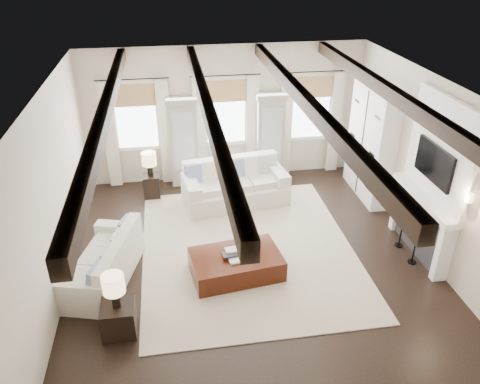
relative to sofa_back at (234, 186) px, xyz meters
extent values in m
plane|color=black|center=(-0.01, -2.43, -0.40)|extent=(7.50, 7.50, 0.00)
cube|color=beige|center=(-0.01, 1.32, 1.20)|extent=(6.50, 0.04, 3.20)
cube|color=beige|center=(-0.01, -6.18, 1.20)|extent=(6.50, 0.04, 3.20)
cube|color=beige|center=(-3.26, -2.43, 1.20)|extent=(0.04, 7.50, 3.20)
cube|color=beige|center=(3.24, -2.43, 1.20)|extent=(0.04, 7.50, 3.20)
cube|color=white|center=(-0.01, -2.43, 2.80)|extent=(6.50, 7.50, 0.04)
cube|color=black|center=(-2.21, -2.43, 2.68)|extent=(0.16, 7.40, 0.22)
cube|color=black|center=(-0.76, -2.43, 2.68)|extent=(0.16, 7.40, 0.22)
cube|color=black|center=(0.74, -2.43, 2.68)|extent=(0.16, 7.40, 0.22)
cube|color=black|center=(2.19, -2.43, 2.68)|extent=(0.16, 7.40, 0.22)
cube|color=white|center=(-2.06, 1.29, 1.25)|extent=(0.90, 0.03, 1.45)
cube|color=#A67C4C|center=(-2.06, 1.23, 1.78)|extent=(0.94, 0.04, 0.50)
cube|color=beige|center=(-2.68, 1.19, 0.87)|extent=(0.28, 0.08, 2.50)
cube|color=beige|center=(-1.44, 1.19, 0.87)|extent=(0.28, 0.08, 2.50)
cylinder|color=black|center=(-2.06, 1.18, 2.15)|extent=(1.60, 0.02, 0.02)
cube|color=white|center=(-0.01, 1.29, 1.25)|extent=(0.90, 0.03, 1.45)
cube|color=#A67C4C|center=(-0.01, 1.23, 1.78)|extent=(0.94, 0.04, 0.50)
cube|color=beige|center=(-0.63, 1.19, 0.87)|extent=(0.28, 0.08, 2.50)
cube|color=beige|center=(0.61, 1.19, 0.87)|extent=(0.28, 0.08, 2.50)
cylinder|color=black|center=(-0.01, 1.18, 2.15)|extent=(1.60, 0.02, 0.02)
cube|color=white|center=(2.04, 1.29, 1.25)|extent=(0.90, 0.03, 1.45)
cube|color=#A67C4C|center=(2.04, 1.23, 1.78)|extent=(0.94, 0.04, 0.50)
cube|color=beige|center=(1.42, 1.19, 0.87)|extent=(0.28, 0.08, 2.50)
cube|color=beige|center=(2.66, 1.19, 0.87)|extent=(0.28, 0.08, 2.50)
cylinder|color=black|center=(2.04, 1.18, 2.15)|extent=(1.60, 0.02, 0.02)
cube|color=#A49F8F|center=(-1.03, 1.10, 0.60)|extent=(0.64, 0.38, 2.00)
cube|color=#B2B7BA|center=(-1.03, 0.90, 0.75)|extent=(0.48, 0.02, 1.40)
cube|color=#A49F8F|center=(-1.03, 1.10, 1.66)|extent=(0.70, 0.42, 0.12)
cube|color=#A49F8F|center=(1.02, 1.10, 0.60)|extent=(0.64, 0.38, 2.00)
cube|color=#B2B7BA|center=(1.02, 0.90, 0.75)|extent=(0.48, 0.02, 1.40)
cube|color=#A49F8F|center=(1.02, 1.10, 1.66)|extent=(0.70, 0.42, 0.12)
cube|color=#242427|center=(3.15, -2.43, 0.15)|extent=(0.18, 1.50, 1.10)
cube|color=black|center=(3.12, -2.43, 0.00)|extent=(0.10, 0.90, 0.70)
cube|color=white|center=(3.11, -3.25, 0.15)|extent=(0.26, 0.14, 1.10)
cube|color=white|center=(3.11, -1.61, 0.15)|extent=(0.26, 0.14, 1.10)
cube|color=white|center=(3.08, -2.43, 0.76)|extent=(0.32, 1.90, 0.12)
cube|color=white|center=(3.19, -2.43, 1.70)|extent=(0.10, 1.90, 1.80)
cube|color=black|center=(3.12, -2.43, 1.45)|extent=(0.07, 1.10, 0.64)
cylinder|color=#FFD899|center=(3.14, -3.48, 1.35)|extent=(0.10, 0.10, 0.14)
cube|color=silver|center=(3.04, -0.08, 0.85)|extent=(0.40, 1.70, 2.50)
cube|color=black|center=(2.83, -0.08, 0.85)|extent=(0.01, 0.02, 2.40)
cube|color=#BFB19A|center=(-0.02, -1.86, -0.39)|extent=(3.96, 4.70, 0.02)
cube|color=silver|center=(0.01, -0.07, -0.18)|extent=(2.37, 1.33, 0.43)
cube|color=silver|center=(-0.05, 0.31, 0.30)|extent=(2.15, 0.54, 0.54)
cube|color=silver|center=(-0.96, -0.21, 0.17)|extent=(0.41, 0.99, 0.28)
cube|color=silver|center=(0.99, 0.07, 0.17)|extent=(0.41, 0.99, 0.28)
cube|color=silver|center=(-0.60, -0.22, 0.11)|extent=(0.69, 0.72, 0.15)
cube|color=silver|center=(0.02, -0.13, 0.11)|extent=(0.69, 0.72, 0.15)
cube|color=silver|center=(0.63, -0.04, 0.11)|extent=(0.69, 0.72, 0.15)
cube|color=#6782AD|center=(-0.81, 0.02, 0.33)|extent=(0.48, 0.30, 0.47)
cube|color=silver|center=(-0.50, 0.06, 0.33)|extent=(0.48, 0.30, 0.47)
cube|color=beige|center=(-0.18, 0.11, 0.33)|extent=(0.48, 0.30, 0.47)
cube|color=#6782AD|center=(0.14, 0.16, 0.33)|extent=(0.48, 0.30, 0.47)
cube|color=silver|center=(0.46, 0.20, 0.33)|extent=(0.48, 0.30, 0.47)
cube|color=beige|center=(0.78, 0.25, 0.33)|extent=(0.48, 0.30, 0.47)
cube|color=silver|center=(-2.64, -2.35, -0.21)|extent=(1.36, 2.10, 0.37)
cube|color=silver|center=(-2.31, -2.44, 0.20)|extent=(0.69, 1.83, 0.46)
cube|color=silver|center=(-2.41, -1.54, 0.09)|extent=(0.86, 0.45, 0.24)
cube|color=silver|center=(-2.86, -3.17, 0.09)|extent=(0.86, 0.45, 0.24)
cube|color=silver|center=(-2.54, -1.83, 0.04)|extent=(0.67, 0.64, 0.13)
cube|color=silver|center=(-2.68, -2.34, 0.04)|extent=(0.67, 0.64, 0.13)
cube|color=silver|center=(-2.82, -2.86, 0.04)|extent=(0.67, 0.64, 0.13)
cube|color=#6782AD|center=(-2.28, -1.74, 0.23)|extent=(0.30, 0.43, 0.40)
cube|color=silver|center=(-2.40, -2.18, 0.23)|extent=(0.30, 0.43, 0.40)
cube|color=beige|center=(-2.53, -2.62, 0.23)|extent=(0.30, 0.43, 0.40)
cube|color=#6782AD|center=(-2.65, -3.07, 0.23)|extent=(0.30, 0.43, 0.40)
cube|color=black|center=(-0.35, -2.57, -0.19)|extent=(1.66, 1.16, 0.41)
cube|color=white|center=(-0.26, -2.62, 0.03)|extent=(0.55, 0.44, 0.04)
cube|color=#262628|center=(-0.46, -2.60, 0.07)|extent=(0.28, 0.23, 0.04)
cube|color=beige|center=(-0.42, -2.53, 0.10)|extent=(0.24, 0.20, 0.03)
cube|color=black|center=(-2.28, -3.65, -0.15)|extent=(0.50, 0.50, 0.50)
cylinder|color=black|center=(-2.28, -3.65, 0.24)|extent=(0.13, 0.13, 0.27)
cylinder|color=#F9D89E|center=(-2.28, -3.65, 0.52)|extent=(0.33, 0.33, 0.29)
cube|color=black|center=(-1.83, 0.50, -0.12)|extent=(0.36, 0.36, 0.54)
cylinder|color=black|center=(-1.83, 0.50, 0.28)|extent=(0.13, 0.13, 0.27)
cylinder|color=#F9D89E|center=(-1.83, 0.50, 0.56)|extent=(0.32, 0.32, 0.29)
cylinder|color=black|center=(2.89, -2.74, -0.39)|extent=(0.16, 0.16, 0.02)
cylinder|color=black|center=(2.89, -2.74, -0.06)|extent=(0.03, 0.03, 0.68)
cylinder|color=beige|center=(2.89, -2.74, 0.32)|extent=(0.06, 0.06, 0.10)
cylinder|color=black|center=(2.89, -2.21, -0.39)|extent=(0.16, 0.16, 0.02)
cylinder|color=black|center=(2.89, -2.21, -0.05)|extent=(0.03, 0.03, 0.69)
cylinder|color=beige|center=(2.89, -2.21, 0.33)|extent=(0.06, 0.06, 0.10)
camera|label=1|loc=(-1.31, -9.07, 4.88)|focal=35.00mm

